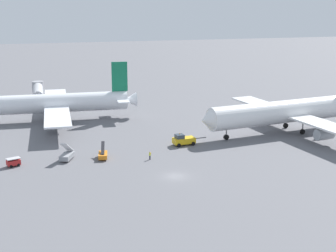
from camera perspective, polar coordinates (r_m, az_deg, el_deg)
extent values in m
plane|color=slate|center=(96.74, 0.81, -5.70)|extent=(600.00, 600.00, 0.00)
cylinder|color=white|center=(141.88, -13.38, 2.50)|extent=(43.32, 6.81, 5.19)
cone|color=white|center=(143.42, -4.33, 2.98)|extent=(3.75, 4.28, 4.15)
cube|color=white|center=(142.03, -12.49, 2.24)|extent=(8.26, 49.72, 0.44)
cube|color=white|center=(142.97, -5.32, 3.13)|extent=(3.69, 13.11, 0.28)
cube|color=#14724C|center=(141.86, -5.50, 5.58)|extent=(4.41, 0.53, 8.24)
cylinder|color=#999EA3|center=(155.97, -12.90, 2.61)|extent=(4.30, 2.76, 2.60)
cylinder|color=#999EA3|center=(128.90, -12.80, 0.18)|extent=(4.30, 2.76, 2.60)
cylinder|color=slate|center=(139.26, -12.00, 0.95)|extent=(0.28, 0.28, 1.98)
cylinder|color=black|center=(139.49, -11.98, 0.56)|extent=(1.32, 0.60, 1.30)
cylinder|color=slate|center=(145.89, -12.07, 1.56)|extent=(0.28, 0.28, 1.98)
cylinder|color=black|center=(146.11, -12.05, 1.18)|extent=(1.32, 0.60, 1.30)
cylinder|color=white|center=(129.63, 13.08, 1.59)|extent=(42.45, 12.16, 5.72)
cone|color=white|center=(117.79, 4.39, 0.65)|extent=(3.58, 5.63, 5.26)
cube|color=white|center=(131.08, 13.79, 1.30)|extent=(13.72, 48.20, 0.44)
cylinder|color=#999EA3|center=(141.42, 10.13, 1.69)|extent=(4.55, 3.22, 2.60)
cylinder|color=#999EA3|center=(120.92, 17.22, -0.90)|extent=(4.55, 3.22, 2.60)
cylinder|color=slate|center=(129.75, 14.98, -0.17)|extent=(0.28, 0.28, 2.13)
cylinder|color=black|center=(130.02, 14.95, -0.62)|extent=(1.37, 0.74, 1.30)
cylinder|color=slate|center=(134.92, 13.18, 0.49)|extent=(0.28, 0.28, 2.13)
cylinder|color=black|center=(135.17, 13.16, 0.05)|extent=(1.37, 0.74, 1.30)
cylinder|color=slate|center=(121.29, 6.61, -0.77)|extent=(0.28, 0.28, 2.13)
cylinder|color=black|center=(121.57, 6.60, -1.26)|extent=(1.37, 0.74, 1.30)
cube|color=gold|center=(116.42, 1.81, -1.64)|extent=(5.28, 3.05, 1.30)
cube|color=#333D47|center=(115.69, 1.32, -1.17)|extent=(2.04, 2.16, 0.90)
cylinder|color=#4C4C51|center=(118.07, 3.63, -1.37)|extent=(3.20, 0.60, 0.20)
sphere|color=orange|center=(115.52, 1.32, -0.87)|extent=(0.24, 0.24, 0.24)
cylinder|color=black|center=(114.83, 1.24, -2.20)|extent=(0.93, 0.41, 0.90)
cylinder|color=black|center=(116.98, 0.76, -1.89)|extent=(0.93, 0.41, 0.90)
cylinder|color=black|center=(116.27, 2.87, -2.01)|extent=(0.93, 0.41, 0.90)
cylinder|color=black|center=(118.39, 2.36, -1.70)|extent=(0.93, 0.41, 0.90)
cube|color=red|center=(106.73, -17.06, -3.96)|extent=(2.95, 2.27, 1.00)
cube|color=#B2B2B7|center=(106.48, -17.09, -3.52)|extent=(3.10, 2.39, 0.12)
cylinder|color=black|center=(107.73, -16.77, -4.05)|extent=(0.63, 0.39, 0.60)
cylinder|color=black|center=(106.45, -16.54, -4.25)|extent=(0.63, 0.39, 0.60)
cylinder|color=black|center=(107.32, -17.54, -4.17)|extent=(0.63, 0.39, 0.60)
cylinder|color=black|center=(106.04, -17.31, -4.38)|extent=(0.63, 0.39, 0.60)
cube|color=orange|center=(107.72, -7.37, -3.28)|extent=(2.44, 4.25, 0.90)
cube|color=black|center=(108.09, -7.38, -2.47)|extent=(1.40, 4.29, 1.83)
cylinder|color=black|center=(108.60, -7.72, -3.40)|extent=(0.30, 0.63, 0.60)
cylinder|color=black|center=(108.55, -6.98, -3.38)|extent=(0.30, 0.63, 0.60)
cylinder|color=black|center=(107.17, -7.75, -3.64)|extent=(0.30, 0.63, 0.60)
cylinder|color=black|center=(107.12, -7.00, -3.63)|extent=(0.30, 0.63, 0.60)
cube|color=gray|center=(108.12, -11.35, -3.36)|extent=(3.61, 4.92, 1.00)
cube|color=silver|center=(107.84, -11.34, -2.35)|extent=(2.93, 4.39, 2.71)
cylinder|color=black|center=(107.38, -11.11, -3.75)|extent=(0.42, 0.63, 0.60)
cylinder|color=black|center=(107.83, -11.81, -3.71)|extent=(0.42, 0.63, 0.60)
cylinder|color=black|center=(108.72, -10.85, -3.51)|extent=(0.42, 0.63, 0.60)
cylinder|color=black|center=(109.18, -11.55, -3.47)|extent=(0.42, 0.63, 0.60)
cylinder|color=black|center=(106.31, -2.06, -3.59)|extent=(0.28, 0.28, 0.88)
cylinder|color=#D1E02D|center=(106.08, -2.06, -3.20)|extent=(0.36, 0.36, 0.62)
sphere|color=#9E704C|center=(105.95, -2.07, -2.98)|extent=(0.24, 0.24, 0.24)
cylinder|color=#F24C19|center=(106.25, -1.95, -3.10)|extent=(0.05, 0.05, 0.40)
cylinder|color=#B7B7BC|center=(166.55, -14.48, 3.82)|extent=(3.51, 18.24, 3.20)
cylinder|color=#99999E|center=(175.50, -14.49, 4.34)|extent=(3.84, 3.84, 3.52)
cylinder|color=#595960|center=(174.86, -14.45, 3.64)|extent=(0.70, 0.70, 4.00)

